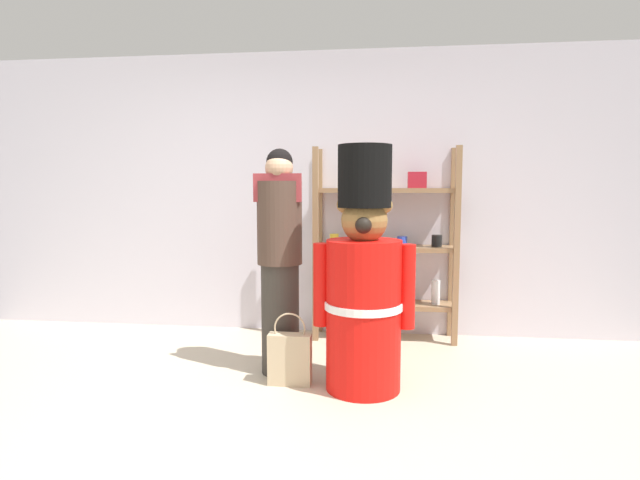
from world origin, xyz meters
The scene contains 6 objects.
ground_plane centered at (0.00, 0.00, 0.00)m, with size 6.40×6.40×0.00m, color beige.
back_wall centered at (0.00, 2.20, 1.30)m, with size 6.40×0.12×2.60m, color silver.
merchandise_shelf centered at (0.76, 1.98, 0.85)m, with size 1.26×0.35×1.71m.
teddy_bear_guard centered at (0.61, 0.77, 0.70)m, with size 0.68×0.52×1.64m.
person_shopper centered at (-0.01, 1.01, 0.85)m, with size 0.34×0.32×1.64m.
shopping_bag centered at (0.10, 0.78, 0.19)m, with size 0.30×0.11×0.51m.
Camera 1 is at (0.73, -2.60, 1.36)m, focal length 28.77 mm.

